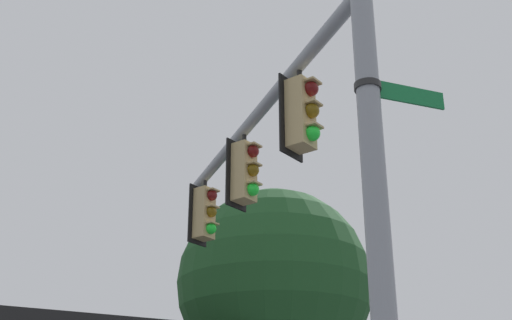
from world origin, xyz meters
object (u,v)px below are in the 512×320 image
at_px(traffic_light_mid_inner, 245,172).
at_px(traffic_light_mid_outer, 205,213).
at_px(traffic_light_nearest_pole, 302,114).
at_px(street_name_sign, 387,91).

relative_size(traffic_light_mid_inner, traffic_light_mid_outer, 1.00).
bearing_deg(traffic_light_mid_outer, traffic_light_nearest_pole, 57.65).
height_order(traffic_light_mid_outer, street_name_sign, traffic_light_mid_outer).
bearing_deg(traffic_light_mid_outer, street_name_sign, 59.77).
distance_m(traffic_light_mid_inner, street_name_sign, 4.26).
bearing_deg(traffic_light_mid_outer, traffic_light_mid_inner, 57.65).
distance_m(traffic_light_nearest_pole, traffic_light_mid_inner, 2.37).
relative_size(traffic_light_nearest_pole, traffic_light_mid_outer, 1.00).
xyz_separation_m(traffic_light_mid_inner, street_name_sign, (2.05, 3.70, -0.53)).
distance_m(traffic_light_nearest_pole, street_name_sign, 1.94).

